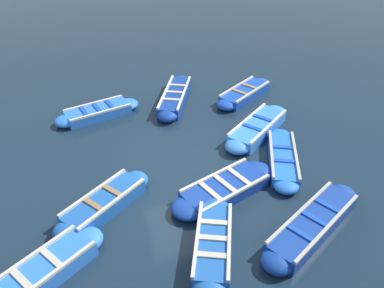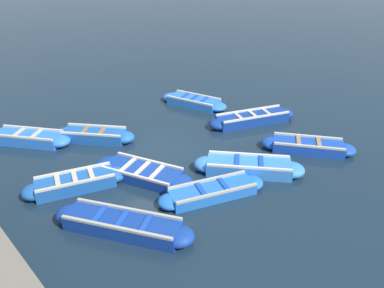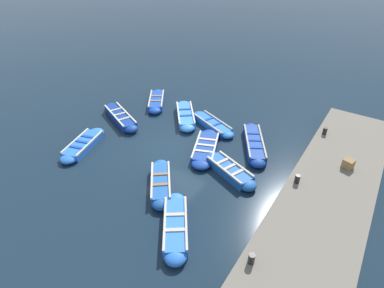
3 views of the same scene
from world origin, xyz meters
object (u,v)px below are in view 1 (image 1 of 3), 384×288
object	(u,v)px
boat_outer_right	(283,158)
buoy_orange_near	(273,143)
boat_mid_row	(258,128)
boat_centre	(213,244)
boat_inner_gap	(39,275)
boat_tucked	(98,112)
boat_drifting	(245,93)
boat_stern_in	(225,189)
boat_end_of_row	(175,97)
boat_bow_out	(313,225)
boat_outer_left	(104,203)

from	to	relation	value
boat_outer_right	buoy_orange_near	world-z (taller)	boat_outer_right
boat_outer_right	boat_mid_row	world-z (taller)	boat_mid_row
boat_centre	buoy_orange_near	world-z (taller)	boat_centre
boat_outer_right	boat_inner_gap	size ratio (longest dim) A/B	1.08
boat_tucked	buoy_orange_near	size ratio (longest dim) A/B	11.17
boat_drifting	boat_inner_gap	bearing A→B (deg)	133.38
boat_stern_in	boat_centre	xyz separation A→B (m)	(-1.81, 0.91, 0.03)
boat_stern_in	boat_tucked	bearing A→B (deg)	31.19
boat_stern_in	boat_centre	world-z (taller)	boat_centre
boat_end_of_row	boat_mid_row	distance (m)	3.75
boat_bow_out	boat_inner_gap	world-z (taller)	boat_bow_out
boat_mid_row	buoy_orange_near	distance (m)	0.94
boat_centre	boat_end_of_row	bearing A→B (deg)	-5.68
boat_mid_row	boat_end_of_row	bearing A→B (deg)	36.87
boat_outer_left	boat_centre	xyz separation A→B (m)	(-2.01, -2.36, -0.00)
boat_inner_gap	boat_tucked	bearing A→B (deg)	-12.77
boat_outer_left	boat_bow_out	world-z (taller)	boat_outer_left
boat_outer_left	boat_centre	distance (m)	3.10
boat_drifting	buoy_orange_near	bearing A→B (deg)	173.76
boat_mid_row	boat_inner_gap	world-z (taller)	boat_mid_row
boat_drifting	boat_mid_row	distance (m)	2.69
boat_tucked	boat_end_of_row	bearing A→B (deg)	-81.84
boat_end_of_row	boat_mid_row	world-z (taller)	boat_mid_row
boat_outer_right	boat_drifting	world-z (taller)	boat_drifting
boat_tucked	buoy_orange_near	xyz separation A→B (m)	(-3.49, -5.43, -0.02)
buoy_orange_near	boat_centre	bearing A→B (deg)	138.47
boat_outer_right	boat_stern_in	distance (m)	2.36
boat_bow_out	boat_mid_row	distance (m)	4.55
boat_bow_out	boat_outer_right	bearing A→B (deg)	-10.97
boat_stern_in	boat_tucked	xyz separation A→B (m)	(5.25, 3.18, -0.00)
boat_drifting	boat_centre	world-z (taller)	boat_centre
boat_outer_right	buoy_orange_near	xyz separation A→B (m)	(0.85, -0.07, -0.01)
boat_end_of_row	boat_tucked	bearing A→B (deg)	98.16
boat_outer_left	boat_end_of_row	world-z (taller)	boat_outer_left
boat_mid_row	boat_tucked	bearing A→B (deg)	64.00
boat_bow_out	boat_inner_gap	bearing A→B (deg)	88.44
boat_outer_right	boat_stern_in	xyz separation A→B (m)	(-0.91, 2.18, 0.01)
boat_bow_out	boat_tucked	size ratio (longest dim) A/B	1.11
boat_drifting	boat_outer_left	bearing A→B (deg)	130.88
boat_mid_row	buoy_orange_near	xyz separation A→B (m)	(-0.92, -0.16, -0.06)
boat_stern_in	boat_drifting	bearing A→B (deg)	-26.41
boat_outer_right	boat_drifting	distance (m)	4.43
boat_bow_out	boat_end_of_row	bearing A→B (deg)	13.53
buoy_orange_near	boat_tucked	bearing A→B (deg)	57.23
boat_centre	buoy_orange_near	bearing A→B (deg)	-41.53
buoy_orange_near	boat_end_of_row	bearing A→B (deg)	31.54
boat_bow_out	buoy_orange_near	world-z (taller)	boat_bow_out
boat_outer_right	buoy_orange_near	bearing A→B (deg)	-4.42
boat_drifting	boat_inner_gap	size ratio (longest dim) A/B	1.01
boat_tucked	boat_inner_gap	bearing A→B (deg)	167.23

